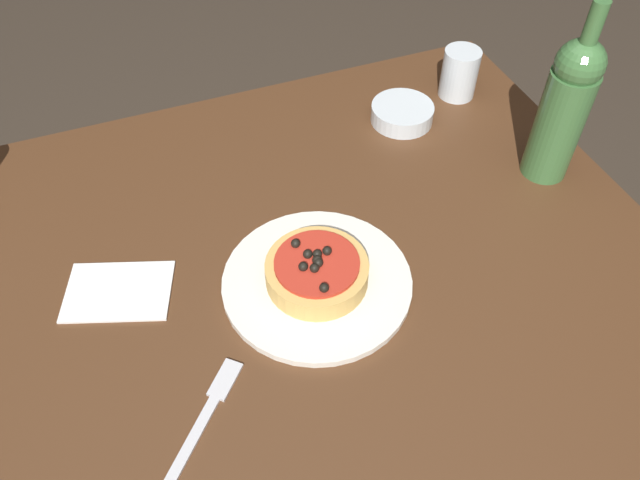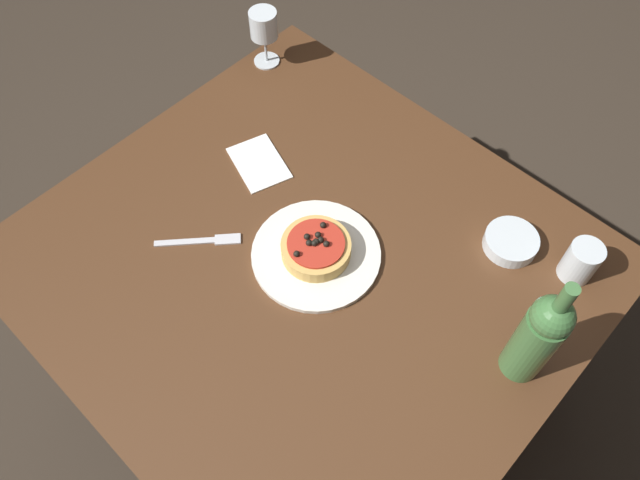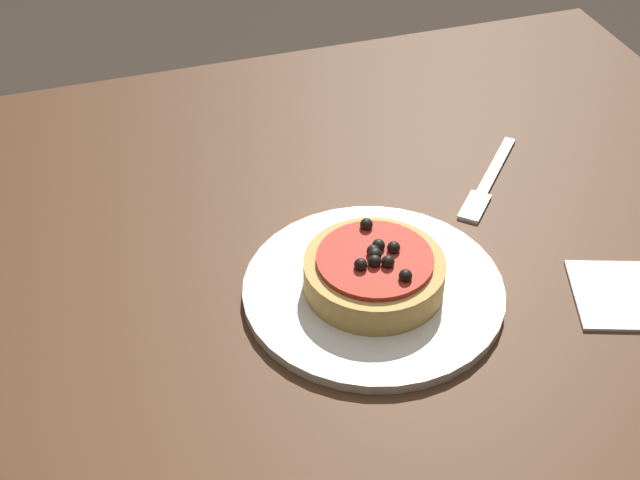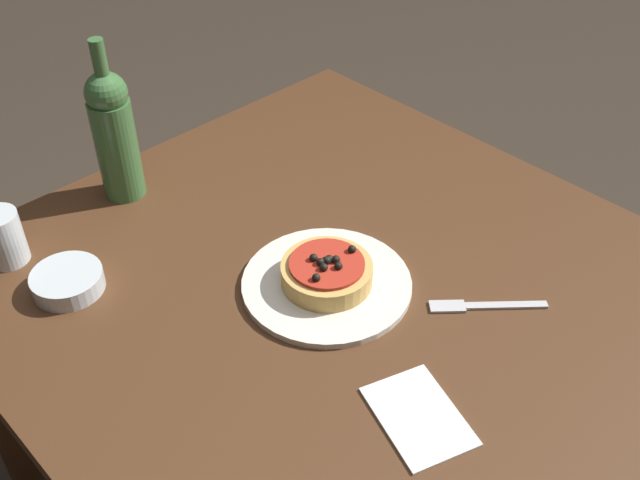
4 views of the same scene
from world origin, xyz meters
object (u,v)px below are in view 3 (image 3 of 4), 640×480
object	(u,v)px
dinner_plate	(373,290)
pizza	(374,272)
dining_table	(370,336)
fork	(487,183)

from	to	relation	value
dinner_plate	pizza	distance (m)	0.03
dinner_plate	pizza	xyz separation A→B (m)	(-0.00, 0.00, 0.03)
dining_table	fork	xyz separation A→B (m)	(-0.20, -0.12, 0.09)
dining_table	fork	world-z (taller)	fork
pizza	dining_table	bearing A→B (deg)	-109.96
pizza	fork	distance (m)	0.25
fork	pizza	bearing A→B (deg)	-12.65
fork	dinner_plate	bearing A→B (deg)	-12.67
dining_table	fork	distance (m)	0.25
dinner_plate	pizza	bearing A→B (deg)	170.93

